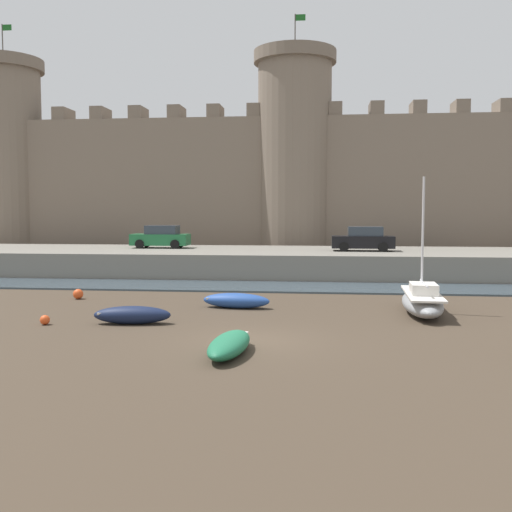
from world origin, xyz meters
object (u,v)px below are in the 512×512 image
Objects in this scene: car_quay_west at (363,239)px; car_quay_centre_west at (161,237)px; rowboat_near_channel_right at (132,315)px; mooring_buoy_off_centre at (78,294)px; mooring_buoy_near_shore at (45,320)px; sailboat_foreground_left at (422,301)px; rowboat_midflat_right at (229,344)px; rowboat_midflat_left at (236,300)px.

car_quay_centre_west is at bearing 173.72° from car_quay_west.
rowboat_near_channel_right is 20.31m from car_quay_centre_west.
rowboat_near_channel_right is 6.10× the size of mooring_buoy_off_centre.
mooring_buoy_near_shore is at bearing -171.03° from rowboat_near_channel_right.
rowboat_midflat_right is at bearing -131.79° from sailboat_foreground_left.
mooring_buoy_near_shore is 23.07m from car_quay_west.
sailboat_foreground_left reaches higher than mooring_buoy_near_shore.
rowboat_near_channel_right is 5.38m from rowboat_midflat_left.
sailboat_foreground_left is 11.97m from rowboat_near_channel_right.
rowboat_near_channel_right is 20.88m from car_quay_west.
car_quay_west reaches higher than rowboat_midflat_left.
mooring_buoy_off_centre is 19.25m from car_quay_west.
sailboat_foreground_left is 22.72m from car_quay_centre_west.
sailboat_foreground_left is 15.46× the size of mooring_buoy_near_shore.
mooring_buoy_near_shore is at bearing 153.19° from rowboat_midflat_right.
car_quay_centre_west is (-0.93, 20.29, 2.22)m from mooring_buoy_near_shore.
rowboat_midflat_left is at bearing -63.92° from car_quay_centre_west.
sailboat_foreground_left reaches higher than car_quay_west.
rowboat_midflat_right is at bearing -48.68° from mooring_buoy_off_centre.
sailboat_foreground_left is 11.59× the size of mooring_buoy_off_centre.
mooring_buoy_near_shore is 20.43m from car_quay_centre_west.
sailboat_foreground_left is at bearing -5.01° from rowboat_midflat_left.
mooring_buoy_off_centre is 14.02m from car_quay_centre_west.
rowboat_midflat_right is 6.94× the size of mooring_buoy_off_centre.
mooring_buoy_off_centre is 0.12× the size of car_quay_west.
car_quay_west is (-1.43, 14.79, 1.87)m from sailboat_foreground_left.
mooring_buoy_off_centre is at bearing -91.82° from car_quay_centre_west.
car_quay_centre_west is 1.00× the size of car_quay_west.
car_quay_centre_west and car_quay_west have the same top height.
rowboat_near_channel_right reaches higher than mooring_buoy_near_shore.
car_quay_west is at bearing -6.28° from car_quay_centre_west.
car_quay_west is (14.68, 12.27, 2.16)m from mooring_buoy_off_centre.
car_quay_centre_west is (-4.20, 19.77, 2.05)m from rowboat_near_channel_right.
rowboat_midflat_left is at bearing 49.99° from rowboat_near_channel_right.
mooring_buoy_off_centre is 6.59m from mooring_buoy_near_shore.
mooring_buoy_off_centre is at bearing 128.07° from rowboat_near_channel_right.
mooring_buoy_near_shore is 0.09× the size of car_quay_west.
rowboat_midflat_right is 1.10× the size of rowboat_midflat_left.
sailboat_foreground_left reaches higher than car_quay_centre_west.
mooring_buoy_off_centre is at bearing 167.41° from rowboat_midflat_left.
rowboat_near_channel_right is 0.74× the size of car_quay_west.
rowboat_near_channel_right is at bearing -78.00° from car_quay_centre_west.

